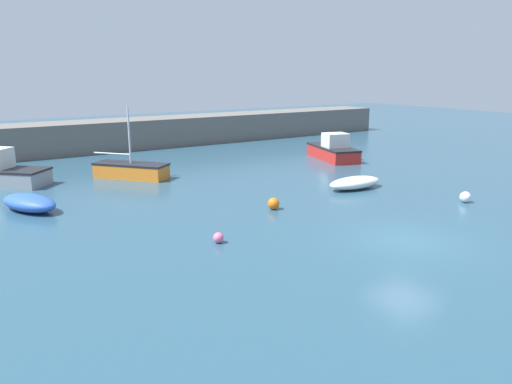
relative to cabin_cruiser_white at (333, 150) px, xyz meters
name	(u,v)px	position (x,y,z in m)	size (l,w,h in m)	color
ground_plane	(407,242)	(-9.63, -14.87, -0.77)	(120.00, 120.00, 0.20)	#284C60
harbor_breakwater	(138,133)	(-9.63, 13.51, 0.51)	(50.32, 3.89, 2.36)	#66605B
cabin_cruiser_white	(333,150)	(0.00, 0.00, 0.00)	(3.30, 5.38, 1.93)	red
rowboat_blue_near	(355,183)	(-5.27, -7.61, -0.34)	(3.38, 1.51, 0.66)	white
rowboat_white_midwater	(29,203)	(-20.84, -2.62, -0.28)	(2.73, 3.62, 0.77)	#2D56B7
sailboat_twin_hulled	(131,170)	(-14.44, 1.80, -0.19)	(3.97, 4.41, 4.22)	orange
mooring_buoy_pink	(218,238)	(-15.77, -11.21, -0.47)	(0.40, 0.40, 0.40)	#EA668C
mooring_buoy_white	(465,197)	(-2.85, -12.69, -0.40)	(0.54, 0.54, 0.54)	white
mooring_buoy_orange	(274,204)	(-11.36, -8.56, -0.39)	(0.55, 0.55, 0.55)	orange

